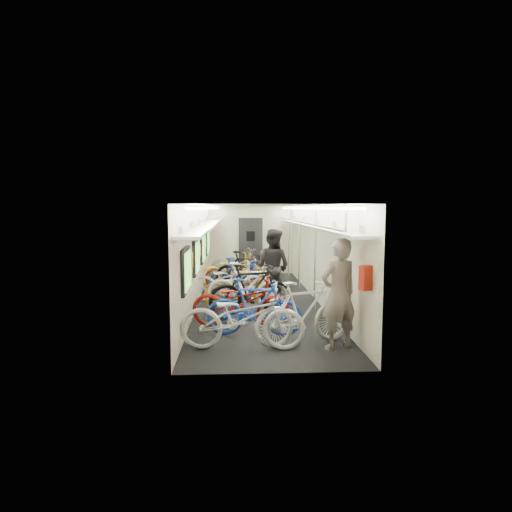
{
  "coord_description": "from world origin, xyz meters",
  "views": [
    {
      "loc": [
        -0.61,
        -11.26,
        2.34
      ],
      "look_at": [
        -0.05,
        0.07,
        1.15
      ],
      "focal_mm": 32.0,
      "sensor_mm": 36.0,
      "label": 1
    }
  ],
  "objects": [
    {
      "name": "train_car_shell",
      "position": [
        -0.36,
        0.71,
        1.66
      ],
      "size": [
        10.0,
        10.0,
        10.0
      ],
      "color": "black",
      "rests_on": "ground"
    },
    {
      "name": "bicycle_0",
      "position": [
        -0.47,
        -3.88,
        0.54
      ],
      "size": [
        2.12,
        0.88,
        1.09
      ],
      "primitive_type": "imported",
      "rotation": [
        0.0,
        0.0,
        1.49
      ],
      "color": "silver",
      "rests_on": "ground"
    },
    {
      "name": "bicycle_1",
      "position": [
        -0.25,
        -3.06,
        0.53
      ],
      "size": [
        1.83,
        0.73,
        1.07
      ],
      "primitive_type": "imported",
      "rotation": [
        0.0,
        0.0,
        1.44
      ],
      "color": "#1C42AD",
      "rests_on": "ground"
    },
    {
      "name": "bicycle_2",
      "position": [
        -0.48,
        -2.5,
        0.51
      ],
      "size": [
        2.05,
        1.05,
        1.03
      ],
      "primitive_type": "imported",
      "rotation": [
        0.0,
        0.0,
        1.38
      ],
      "color": "maroon",
      "rests_on": "ground"
    },
    {
      "name": "bicycle_3",
      "position": [
        -0.23,
        -1.5,
        0.58
      ],
      "size": [
        2.0,
        1.07,
        1.16
      ],
      "primitive_type": "imported",
      "rotation": [
        0.0,
        0.0,
        1.86
      ],
      "color": "black",
      "rests_on": "ground"
    },
    {
      "name": "bicycle_4",
      "position": [
        -0.43,
        -0.65,
        0.46
      ],
      "size": [
        1.83,
        0.84,
        0.93
      ],
      "primitive_type": "imported",
      "rotation": [
        0.0,
        0.0,
        1.7
      ],
      "color": "orange",
      "rests_on": "ground"
    },
    {
      "name": "bicycle_5",
      "position": [
        -0.31,
        -1.06,
        0.56
      ],
      "size": [
        1.94,
        0.91,
        1.12
      ],
      "primitive_type": "imported",
      "rotation": [
        0.0,
        0.0,
        1.36
      ],
      "color": "silver",
      "rests_on": "ground"
    },
    {
      "name": "bicycle_6",
      "position": [
        -0.74,
        0.19,
        0.5
      ],
      "size": [
        1.92,
        0.74,
        0.99
      ],
      "primitive_type": "imported",
      "rotation": [
        0.0,
        0.0,
        1.62
      ],
      "color": "silver",
      "rests_on": "ground"
    },
    {
      "name": "bicycle_7",
      "position": [
        -0.44,
        0.6,
        0.53
      ],
      "size": [
        1.83,
        0.91,
        1.06
      ],
      "primitive_type": "imported",
      "rotation": [
        0.0,
        0.0,
        1.33
      ],
      "color": "navy",
      "rests_on": "ground"
    },
    {
      "name": "bicycle_8",
      "position": [
        -0.56,
        1.74,
        0.48
      ],
      "size": [
        1.92,
        1.07,
        0.96
      ],
      "primitive_type": "imported",
      "rotation": [
        0.0,
        0.0,
        1.32
      ],
      "color": "maroon",
      "rests_on": "ground"
    },
    {
      "name": "bicycle_9",
      "position": [
        -0.24,
        1.46,
        0.57
      ],
      "size": [
        1.97,
        1.17,
        1.14
      ],
      "primitive_type": "imported",
      "rotation": [
        0.0,
        0.0,
        1.21
      ],
      "color": "black",
      "rests_on": "ground"
    },
    {
      "name": "bicycle_10",
      "position": [
        -0.69,
        2.31,
        0.5
      ],
      "size": [
        2.02,
        1.23,
        1.0
      ],
      "primitive_type": "imported",
      "rotation": [
        0.0,
        0.0,
        1.89
      ],
      "color": "gold",
      "rests_on": "ground"
    },
    {
      "name": "bicycle_11",
      "position": [
        0.59,
        -3.63,
        0.55
      ],
      "size": [
        1.91,
        1.12,
        1.11
      ],
      "primitive_type": "imported",
      "rotation": [
        0.0,
        0.0,
        1.92
      ],
      "color": "silver",
      "rests_on": "ground"
    },
    {
      "name": "bicycle_12",
      "position": [
        -0.5,
        3.68,
        0.51
      ],
      "size": [
        2.04,
        1.26,
        1.01
      ],
      "primitive_type": "imported",
      "rotation": [
        0.0,
        0.0,
        1.9
      ],
      "color": "slate",
      "rests_on": "ground"
    },
    {
      "name": "bicycle_14",
      "position": [
        -0.49,
        4.16,
        0.48
      ],
      "size": [
        1.83,
        0.67,
        0.95
      ],
      "primitive_type": "imported",
      "rotation": [
        0.0,
        0.0,
        1.55
      ],
      "color": "slate",
      "rests_on": "ground"
    },
    {
      "name": "passenger_near",
      "position": [
        1.12,
        -3.9,
        0.93
      ],
      "size": [
        0.8,
        0.67,
        1.85
      ],
      "primitive_type": "imported",
      "rotation": [
        0.0,
        0.0,
        3.55
      ],
      "color": "slate",
      "rests_on": "ground"
    },
    {
      "name": "passenger_mid",
      "position": [
        0.34,
        -0.33,
        0.92
      ],
      "size": [
        1.14,
        1.1,
        1.85
      ],
      "primitive_type": "imported",
      "rotation": [
        0.0,
        0.0,
        2.49
      ],
      "color": "black",
      "rests_on": "ground"
    },
    {
      "name": "backpack",
      "position": [
        1.45,
        -4.45,
        1.28
      ],
      "size": [
        0.29,
        0.22,
        0.38
      ],
      "primitive_type": "cube",
      "rotation": [
        0.0,
        0.0,
        0.37
      ],
      "color": "#9F1F0F",
      "rests_on": "passenger_near"
    }
  ]
}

